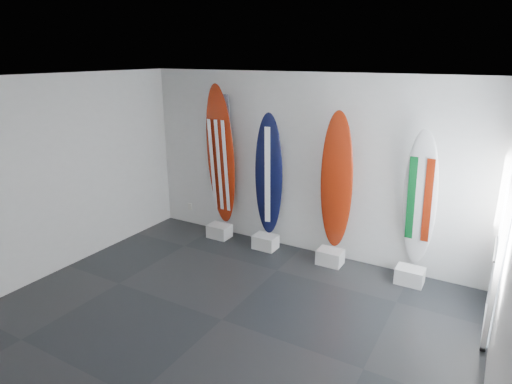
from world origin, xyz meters
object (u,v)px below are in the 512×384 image
Objects in this scene: surfboard_swiss at (337,182)px; surfboard_italy at (420,200)px; surfboard_navy at (269,175)px; surfboard_usa at (221,157)px.

surfboard_swiss reaches higher than surfboard_italy.
surfboard_swiss reaches higher than surfboard_navy.
surfboard_italy is at bearing -11.87° from surfboard_navy.
surfboard_italy is (2.45, 0.00, -0.02)m from surfboard_navy.
surfboard_usa reaches higher than surfboard_navy.
surfboard_swiss is 1.25m from surfboard_italy.
surfboard_navy is 0.95× the size of surfboard_swiss.
surfboard_navy is (0.98, 0.00, -0.21)m from surfboard_usa.
surfboard_swiss is at bearing 0.76° from surfboard_usa.
surfboard_usa is 1.00m from surfboard_navy.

